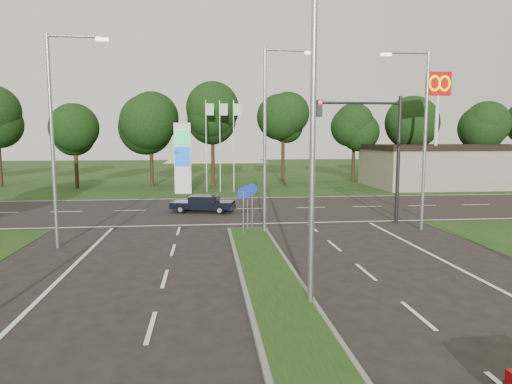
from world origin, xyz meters
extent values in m
cube|color=#173411|center=(0.00, 55.00, 0.00)|extent=(160.00, 50.00, 0.02)
cube|color=black|center=(0.00, 24.00, 0.00)|extent=(160.00, 12.00, 0.02)
cube|color=slate|center=(0.00, 4.00, 0.06)|extent=(2.00, 26.00, 0.12)
cube|color=gray|center=(22.00, 36.00, 2.00)|extent=(16.00, 9.00, 4.00)
cylinder|color=gray|center=(0.80, 6.00, 4.50)|extent=(0.16, 0.16, 9.00)
cylinder|color=gray|center=(0.80, 16.00, 4.50)|extent=(0.16, 0.16, 9.00)
cylinder|color=gray|center=(1.90, 16.00, 8.90)|extent=(2.20, 0.10, 0.10)
cube|color=#FFF2CC|center=(3.00, 16.00, 8.80)|extent=(0.50, 0.22, 0.12)
cylinder|color=gray|center=(-8.50, 14.00, 4.50)|extent=(0.16, 0.16, 9.00)
cylinder|color=gray|center=(-7.40, 14.00, 8.90)|extent=(2.20, 0.10, 0.10)
cube|color=#FFF2CC|center=(-6.30, 14.00, 8.80)|extent=(0.50, 0.22, 0.12)
cylinder|color=gray|center=(9.00, 16.00, 4.50)|extent=(0.16, 0.16, 9.00)
cylinder|color=gray|center=(7.90, 16.00, 8.90)|extent=(2.20, 0.10, 0.10)
cube|color=#FFF2CC|center=(6.80, 16.00, 8.80)|extent=(0.50, 0.22, 0.12)
cylinder|color=black|center=(8.50, 18.00, 3.50)|extent=(0.20, 0.20, 7.00)
cylinder|color=black|center=(6.00, 18.00, 6.60)|extent=(5.00, 0.14, 0.14)
cube|color=black|center=(4.00, 18.00, 6.30)|extent=(0.28, 0.28, 0.90)
sphere|color=#FF190C|center=(4.00, 17.82, 6.60)|extent=(0.20, 0.20, 0.20)
cylinder|color=gray|center=(-0.30, 15.50, 1.10)|extent=(0.06, 0.06, 2.20)
cylinder|color=#0C26A5|center=(-0.30, 15.50, 2.10)|extent=(0.56, 0.04, 0.56)
cylinder|color=gray|center=(0.00, 16.50, 1.10)|extent=(0.06, 0.06, 2.20)
cylinder|color=#0C26A5|center=(0.00, 16.50, 2.10)|extent=(0.56, 0.04, 0.56)
cylinder|color=gray|center=(0.30, 17.20, 1.10)|extent=(0.06, 0.06, 2.20)
cylinder|color=#0C26A5|center=(0.30, 17.20, 2.10)|extent=(0.56, 0.04, 0.56)
cube|color=silver|center=(-4.00, 33.00, 3.00)|extent=(1.40, 0.30, 6.00)
cube|color=#0CA53F|center=(-4.00, 32.82, 4.80)|extent=(1.30, 0.08, 1.20)
cube|color=#0C3FBF|center=(-4.00, 32.82, 3.20)|extent=(1.30, 0.08, 1.60)
cylinder|color=silver|center=(-2.00, 34.00, 4.00)|extent=(0.08, 0.08, 8.00)
cube|color=#B2D8B2|center=(-1.65, 34.00, 7.20)|extent=(0.70, 0.02, 1.00)
cylinder|color=silver|center=(-0.80, 34.00, 4.00)|extent=(0.08, 0.08, 8.00)
cube|color=#B2D8B2|center=(-0.45, 34.00, 7.20)|extent=(0.70, 0.02, 1.00)
cylinder|color=silver|center=(0.40, 34.00, 4.00)|extent=(0.08, 0.08, 8.00)
cube|color=#B2D8B2|center=(0.75, 34.00, 7.20)|extent=(0.70, 0.02, 1.00)
cylinder|color=silver|center=(18.00, 32.00, 5.00)|extent=(0.30, 0.30, 10.00)
cube|color=#BF0C07|center=(18.00, 32.00, 9.40)|extent=(2.20, 0.35, 2.00)
torus|color=#FFC600|center=(17.55, 31.78, 9.40)|extent=(1.06, 0.16, 1.06)
torus|color=#FFC600|center=(18.45, 31.78, 9.40)|extent=(1.06, 0.16, 1.06)
cylinder|color=black|center=(0.00, 40.00, 2.20)|extent=(0.36, 0.36, 4.40)
sphere|color=black|center=(0.00, 40.00, 6.50)|extent=(6.00, 6.00, 6.00)
sphere|color=black|center=(0.30, 39.80, 7.50)|extent=(4.80, 4.80, 4.80)
cube|color=black|center=(-2.29, 22.86, 0.49)|extent=(4.19, 2.49, 0.40)
cube|color=black|center=(-2.21, 22.84, 0.87)|extent=(2.00, 1.73, 0.37)
cube|color=black|center=(-2.21, 22.84, 1.06)|extent=(1.68, 1.58, 0.04)
cylinder|color=black|center=(-3.68, 22.46, 0.28)|extent=(0.58, 0.30, 0.55)
cylinder|color=black|center=(-3.33, 23.86, 0.28)|extent=(0.58, 0.30, 0.55)
cylinder|color=black|center=(-1.24, 21.86, 0.28)|extent=(0.58, 0.30, 0.55)
cylinder|color=black|center=(-0.90, 23.26, 0.28)|extent=(0.58, 0.30, 0.55)
camera|label=1|loc=(-2.09, -6.15, 4.72)|focal=32.00mm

